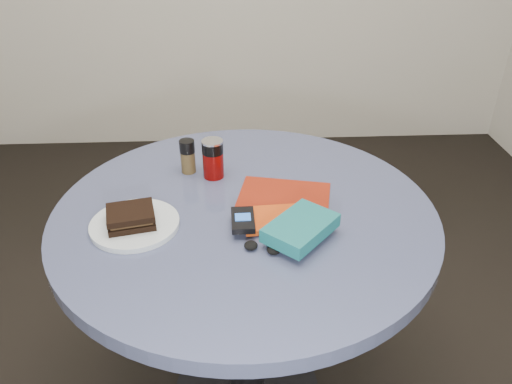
{
  "coord_description": "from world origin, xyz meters",
  "views": [
    {
      "loc": [
        -0.02,
        -1.09,
        1.47
      ],
      "look_at": [
        0.03,
        0.0,
        0.8
      ],
      "focal_mm": 35.0,
      "sensor_mm": 36.0,
      "label": 1
    }
  ],
  "objects_px": {
    "sandwich": "(131,217)",
    "novel": "(301,228)",
    "red_book": "(278,219)",
    "mp3_player": "(243,220)",
    "headphones": "(262,248)",
    "plate": "(135,224)",
    "table": "(245,257)",
    "magazine": "(284,197)",
    "pepper_grinder": "(188,156)",
    "soda_can": "(213,159)"
  },
  "relations": [
    {
      "from": "sandwich",
      "to": "novel",
      "type": "bearing_deg",
      "value": -9.42
    },
    {
      "from": "red_book",
      "to": "mp3_player",
      "type": "bearing_deg",
      "value": -169.63
    },
    {
      "from": "sandwich",
      "to": "headphones",
      "type": "distance_m",
      "value": 0.33
    },
    {
      "from": "plate",
      "to": "headphones",
      "type": "bearing_deg",
      "value": -19.81
    },
    {
      "from": "sandwich",
      "to": "red_book",
      "type": "bearing_deg",
      "value": 0.86
    },
    {
      "from": "table",
      "to": "sandwich",
      "type": "distance_m",
      "value": 0.35
    },
    {
      "from": "magazine",
      "to": "novel",
      "type": "xyz_separation_m",
      "value": [
        0.02,
        -0.19,
        0.03
      ]
    },
    {
      "from": "pepper_grinder",
      "to": "red_book",
      "type": "relative_size",
      "value": 0.6
    },
    {
      "from": "mp3_player",
      "to": "plate",
      "type": "bearing_deg",
      "value": 175.28
    },
    {
      "from": "soda_can",
      "to": "mp3_player",
      "type": "distance_m",
      "value": 0.28
    },
    {
      "from": "magazine",
      "to": "pepper_grinder",
      "type": "bearing_deg",
      "value": 161.83
    },
    {
      "from": "soda_can",
      "to": "red_book",
      "type": "bearing_deg",
      "value": -56.07
    },
    {
      "from": "magazine",
      "to": "soda_can",
      "type": "bearing_deg",
      "value": 159.16
    },
    {
      "from": "red_book",
      "to": "table",
      "type": "bearing_deg",
      "value": 135.96
    },
    {
      "from": "pepper_grinder",
      "to": "magazine",
      "type": "distance_m",
      "value": 0.31
    },
    {
      "from": "soda_can",
      "to": "mp3_player",
      "type": "height_order",
      "value": "soda_can"
    },
    {
      "from": "table",
      "to": "magazine",
      "type": "bearing_deg",
      "value": 24.61
    },
    {
      "from": "pepper_grinder",
      "to": "magazine",
      "type": "height_order",
      "value": "pepper_grinder"
    },
    {
      "from": "plate",
      "to": "soda_can",
      "type": "bearing_deg",
      "value": 52.14
    },
    {
      "from": "pepper_grinder",
      "to": "novel",
      "type": "height_order",
      "value": "pepper_grinder"
    },
    {
      "from": "soda_can",
      "to": "novel",
      "type": "xyz_separation_m",
      "value": [
        0.21,
        -0.32,
        -0.02
      ]
    },
    {
      "from": "table",
      "to": "red_book",
      "type": "distance_m",
      "value": 0.2
    },
    {
      "from": "sandwich",
      "to": "magazine",
      "type": "xyz_separation_m",
      "value": [
        0.39,
        0.12,
        -0.03
      ]
    },
    {
      "from": "pepper_grinder",
      "to": "sandwich",
      "type": "bearing_deg",
      "value": -113.14
    },
    {
      "from": "soda_can",
      "to": "pepper_grinder",
      "type": "distance_m",
      "value": 0.08
    },
    {
      "from": "pepper_grinder",
      "to": "red_book",
      "type": "height_order",
      "value": "pepper_grinder"
    },
    {
      "from": "plate",
      "to": "novel",
      "type": "relative_size",
      "value": 1.26
    },
    {
      "from": "table",
      "to": "mp3_player",
      "type": "xyz_separation_m",
      "value": [
        -0.01,
        -0.09,
        0.19
      ]
    },
    {
      "from": "red_book",
      "to": "sandwich",
      "type": "bearing_deg",
      "value": 177.38
    },
    {
      "from": "table",
      "to": "soda_can",
      "type": "relative_size",
      "value": 8.75
    },
    {
      "from": "sandwich",
      "to": "red_book",
      "type": "distance_m",
      "value": 0.36
    },
    {
      "from": "pepper_grinder",
      "to": "mp3_player",
      "type": "bearing_deg",
      "value": -62.94
    },
    {
      "from": "soda_can",
      "to": "novel",
      "type": "relative_size",
      "value": 0.66
    },
    {
      "from": "novel",
      "to": "mp3_player",
      "type": "xyz_separation_m",
      "value": [
        -0.13,
        0.05,
        -0.01
      ]
    },
    {
      "from": "red_book",
      "to": "novel",
      "type": "height_order",
      "value": "novel"
    },
    {
      "from": "plate",
      "to": "magazine",
      "type": "height_order",
      "value": "plate"
    },
    {
      "from": "mp3_player",
      "to": "headphones",
      "type": "bearing_deg",
      "value": -64.86
    },
    {
      "from": "soda_can",
      "to": "novel",
      "type": "height_order",
      "value": "soda_can"
    },
    {
      "from": "table",
      "to": "pepper_grinder",
      "type": "height_order",
      "value": "pepper_grinder"
    },
    {
      "from": "novel",
      "to": "sandwich",
      "type": "bearing_deg",
      "value": 122.31
    },
    {
      "from": "soda_can",
      "to": "pepper_grinder",
      "type": "bearing_deg",
      "value": 157.06
    },
    {
      "from": "mp3_player",
      "to": "pepper_grinder",
      "type": "bearing_deg",
      "value": 117.06
    },
    {
      "from": "plate",
      "to": "soda_can",
      "type": "distance_m",
      "value": 0.31
    },
    {
      "from": "table",
      "to": "plate",
      "type": "distance_m",
      "value": 0.33
    },
    {
      "from": "pepper_grinder",
      "to": "magazine",
      "type": "xyz_separation_m",
      "value": [
        0.27,
        -0.16,
        -0.05
      ]
    },
    {
      "from": "red_book",
      "to": "mp3_player",
      "type": "relative_size",
      "value": 1.69
    },
    {
      "from": "red_book",
      "to": "novel",
      "type": "xyz_separation_m",
      "value": [
        0.05,
        -0.07,
        0.02
      ]
    },
    {
      "from": "soda_can",
      "to": "headphones",
      "type": "bearing_deg",
      "value": -71.41
    },
    {
      "from": "plate",
      "to": "mp3_player",
      "type": "distance_m",
      "value": 0.27
    },
    {
      "from": "red_book",
      "to": "pepper_grinder",
      "type": "bearing_deg",
      "value": 127.39
    }
  ]
}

